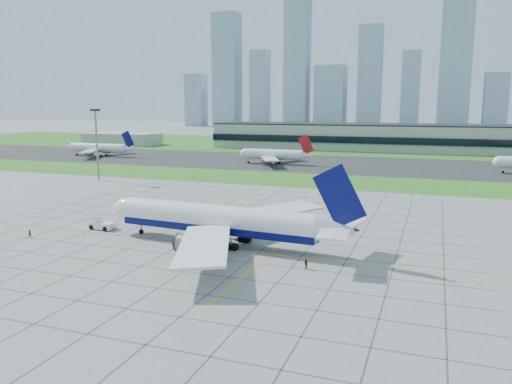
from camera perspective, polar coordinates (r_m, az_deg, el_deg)
ground at (r=100.21m, az=-8.02°, el=-5.71°), size 1400.00×1400.00×0.00m
grass_median at (r=182.94m, az=5.25°, el=1.40°), size 700.00×35.00×0.04m
asphalt_taxiway at (r=236.13m, az=8.65°, el=3.23°), size 700.00×75.00×0.04m
grass_far at (r=344.22m, az=12.28°, el=5.15°), size 700.00×145.00×0.04m
apron_markings at (r=109.61m, az=-5.11°, el=-4.29°), size 120.00×130.00×0.03m
terminal at (r=315.62m, az=18.95°, el=5.88°), size 260.00×43.00×15.80m
service_block at (r=360.43m, az=-15.01°, el=5.88°), size 50.00×25.00×8.00m
light_mast at (r=189.80m, az=-17.78°, el=6.19°), size 2.50×2.50×25.60m
city_skyline at (r=608.44m, az=15.12°, el=12.54°), size 523.00×32.40×160.00m
airliner at (r=97.36m, az=-4.26°, el=-3.28°), size 53.88×54.43×16.96m
pushback_tug at (r=114.56m, az=-17.28°, el=-3.56°), size 8.48×3.32×2.34m
crew_near at (r=112.87m, az=-24.43°, el=-4.33°), size 0.66×0.68×1.57m
crew_far at (r=83.59m, az=5.71°, el=-8.21°), size 1.04×1.05×1.71m
distant_jet_0 at (r=280.82m, az=-17.41°, el=4.84°), size 38.54×42.66×14.08m
distant_jet_1 at (r=231.40m, az=2.12°, el=4.31°), size 33.05×42.66×14.08m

